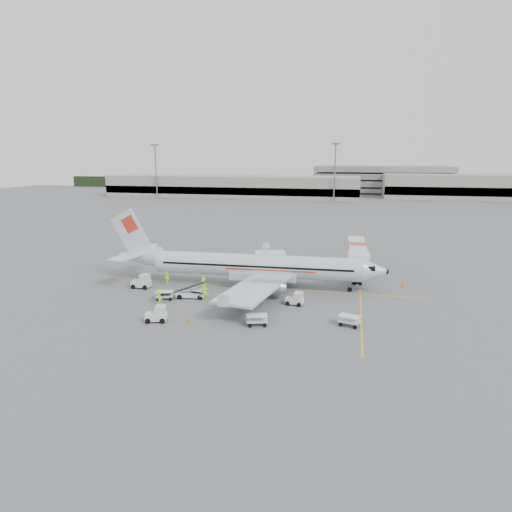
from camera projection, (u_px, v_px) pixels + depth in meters
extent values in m
plane|color=#56595B|center=(253.00, 287.00, 57.09)|extent=(360.00, 360.00, 0.00)
cube|color=yellow|center=(253.00, 287.00, 57.09)|extent=(44.00, 0.20, 0.01)
cube|color=yellow|center=(361.00, 317.00, 46.47)|extent=(0.20, 20.00, 0.01)
cone|color=#E05A08|center=(403.00, 284.00, 57.09)|extent=(0.40, 0.40, 0.66)
cone|color=#E05A08|center=(267.00, 266.00, 67.15)|extent=(0.36, 0.36, 0.58)
cone|color=#E05A08|center=(189.00, 319.00, 44.96)|extent=(0.35, 0.35, 0.57)
imported|color=#B5FE15|center=(204.00, 281.00, 56.85)|extent=(0.70, 0.61, 1.63)
imported|color=#B5FE15|center=(166.00, 278.00, 57.98)|extent=(1.04, 1.13, 1.86)
imported|color=#B5FE15|center=(160.00, 297.00, 49.98)|extent=(1.32, 1.32, 1.83)
imported|color=#B5FE15|center=(205.00, 292.00, 51.80)|extent=(1.14, 1.10, 1.91)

